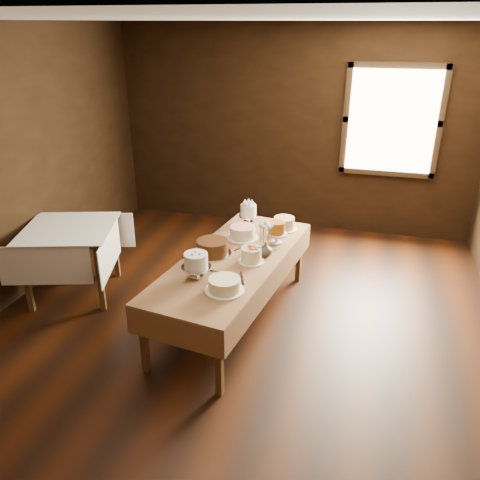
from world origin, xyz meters
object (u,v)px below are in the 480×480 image
at_px(cake_caramel, 277,234).
at_px(cake_server_d, 273,251).
at_px(cake_server_a, 221,272).
at_px(cake_meringue, 248,214).
at_px(cake_speckled, 284,224).
at_px(cake_server_e, 197,261).
at_px(cake_swirl, 196,267).
at_px(flower_vase, 265,249).
at_px(cake_server_c, 245,245).
at_px(cake_lattice, 243,233).
at_px(cake_server_b, 242,281).
at_px(side_table, 69,236).
at_px(cake_chocolate, 213,248).
at_px(display_table, 233,263).
at_px(cake_cream, 224,285).
at_px(cake_flowers, 251,255).

xyz_separation_m(cake_caramel, cake_server_d, (0.00, -0.20, -0.10)).
bearing_deg(cake_server_a, cake_meringue, 94.66).
xyz_separation_m(cake_speckled, cake_server_e, (-0.66, -1.01, -0.06)).
bearing_deg(cake_meringue, cake_swirl, -95.23).
bearing_deg(flower_vase, cake_server_c, 145.80).
xyz_separation_m(cake_server_a, cake_server_c, (0.06, 0.62, 0.00)).
xyz_separation_m(cake_lattice, cake_swirl, (-0.17, -0.94, 0.05)).
bearing_deg(cake_speckled, cake_server_b, -96.07).
bearing_deg(cake_server_e, side_table, -174.25).
distance_m(cake_lattice, cake_swirl, 0.96).
height_order(cake_chocolate, flower_vase, cake_chocolate).
xyz_separation_m(display_table, cake_swirl, (-0.21, -0.46, 0.16)).
distance_m(cake_lattice, cake_chocolate, 0.48).
bearing_deg(cake_server_c, cake_server_e, 166.38).
height_order(cake_cream, cake_server_b, cake_cream).
bearing_deg(cake_speckled, side_table, -160.29).
distance_m(display_table, side_table, 1.84).
height_order(cake_swirl, cake_cream, cake_swirl).
relative_size(display_table, cake_swirl, 8.80).
bearing_deg(cake_server_d, display_table, 162.02).
height_order(cake_swirl, cake_server_b, cake_swirl).
bearing_deg(cake_caramel, side_table, -169.87).
bearing_deg(cake_lattice, cake_server_d, -32.18).
xyz_separation_m(cake_chocolate, flower_vase, (0.51, 0.10, 0.00)).
bearing_deg(cake_swirl, cake_server_b, 4.81).
bearing_deg(cake_server_b, cake_server_e, -136.20).
xyz_separation_m(display_table, cake_lattice, (-0.03, 0.48, 0.11)).
bearing_deg(cake_speckled, flower_vase, -94.31).
bearing_deg(cake_meringue, cake_speckled, -9.78).
distance_m(cake_server_b, flower_vase, 0.57).
relative_size(cake_speckled, cake_server_d, 1.20).
bearing_deg(cake_server_c, cake_server_b, -143.68).
distance_m(cake_server_b, cake_server_e, 0.58).
height_order(display_table, cake_server_a, cake_server_a).
distance_m(cake_cream, cake_server_b, 0.23).
relative_size(display_table, cake_speckled, 8.22).
height_order(display_table, cake_meringue, cake_meringue).
xyz_separation_m(cake_meringue, cake_flowers, (0.27, -0.95, -0.03)).
bearing_deg(display_table, cake_meringue, 95.13).
xyz_separation_m(cake_meringue, cake_lattice, (0.05, -0.43, -0.05)).
relative_size(cake_server_a, cake_server_b, 1.00).
relative_size(cake_cream, cake_server_d, 1.60).
bearing_deg(cake_cream, cake_lattice, 97.11).
bearing_deg(cake_server_e, display_table, 41.87).
bearing_deg(cake_meringue, cake_flowers, -74.02).
bearing_deg(cake_caramel, cake_lattice, 174.75).
xyz_separation_m(display_table, cake_server_d, (0.34, 0.25, 0.05)).
bearing_deg(cake_flowers, cake_swirl, -133.13).
bearing_deg(display_table, cake_server_e, -152.22).
bearing_deg(cake_lattice, cake_swirl, -100.49).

